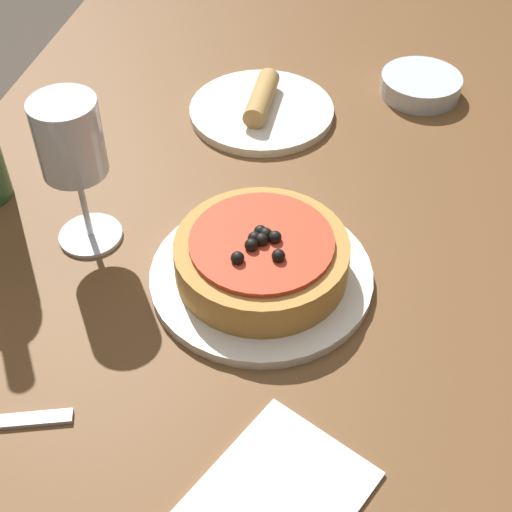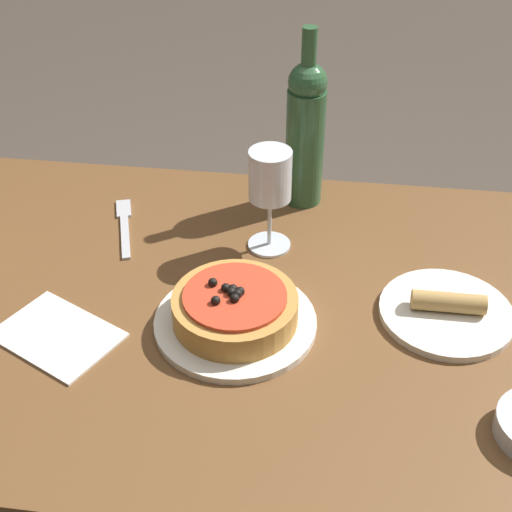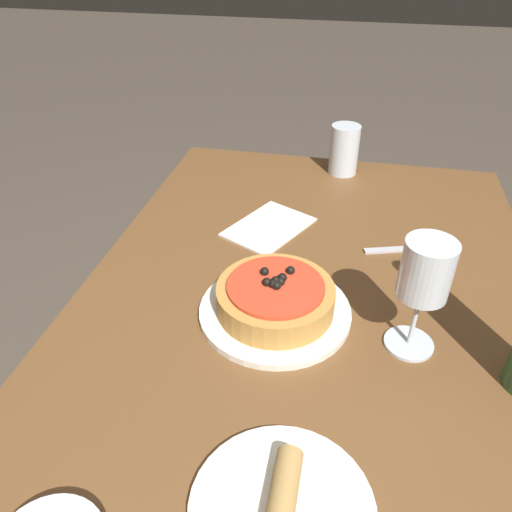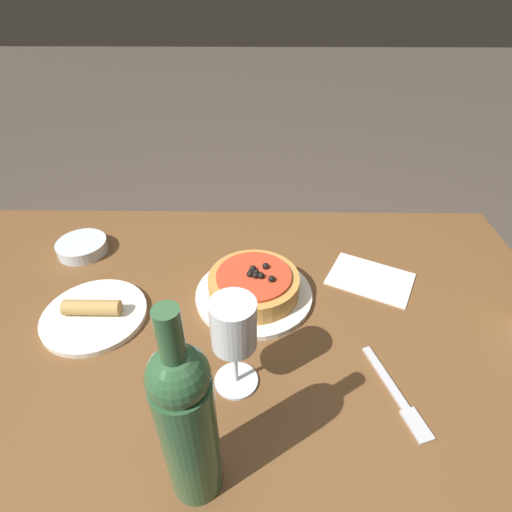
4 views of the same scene
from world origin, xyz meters
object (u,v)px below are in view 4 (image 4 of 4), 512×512
at_px(pizza, 254,284).
at_px(wine_bottle, 187,423).
at_px(fork, 398,397).
at_px(side_plate, 94,314).
at_px(side_bowl, 82,247).
at_px(dinner_plate, 254,295).
at_px(wine_glass, 234,329).
at_px(dining_table, 194,344).

distance_m(pizza, wine_bottle, 0.39).
xyz_separation_m(fork, side_plate, (0.55, -0.17, 0.01)).
relative_size(side_bowl, side_plate, 0.57).
bearing_deg(wine_bottle, side_bowl, -56.43).
distance_m(dinner_plate, wine_glass, 0.24).
height_order(pizza, side_bowl, pizza).
bearing_deg(pizza, dining_table, 21.58).
height_order(pizza, wine_glass, wine_glass).
relative_size(fork, side_plate, 0.89).
relative_size(pizza, side_bowl, 1.60).
distance_m(dinner_plate, side_plate, 0.32).
bearing_deg(side_bowl, wine_glass, 137.13).
bearing_deg(pizza, fork, 135.40).
relative_size(wine_bottle, fork, 1.82).
xyz_separation_m(side_bowl, side_plate, (-0.10, 0.22, -0.00)).
relative_size(dinner_plate, fork, 1.35).
height_order(wine_glass, side_bowl, wine_glass).
height_order(dinner_plate, pizza, pizza).
bearing_deg(wine_bottle, side_plate, -51.08).
height_order(dinner_plate, wine_bottle, wine_bottle).
xyz_separation_m(wine_glass, side_plate, (0.29, -0.14, -0.12)).
distance_m(wine_glass, wine_bottle, 0.16).
xyz_separation_m(dining_table, side_bowl, (0.29, -0.20, 0.11)).
bearing_deg(side_plate, dining_table, -175.97).
relative_size(dining_table, fork, 8.32).
distance_m(fork, side_plate, 0.58).
height_order(wine_glass, fork, wine_glass).
relative_size(dinner_plate, side_bowl, 2.09).
xyz_separation_m(dinner_plate, side_plate, (0.31, 0.06, 0.00)).
bearing_deg(side_plate, dinner_plate, -168.54).
bearing_deg(pizza, wine_glass, 82.79).
bearing_deg(wine_glass, dinner_plate, -97.18).
bearing_deg(fork, dining_table, -134.51).
distance_m(dinner_plate, fork, 0.33).
bearing_deg(pizza, side_bowl, -20.18).
bearing_deg(dinner_plate, fork, 135.42).
distance_m(pizza, side_plate, 0.32).
relative_size(pizza, wine_glass, 1.02).
distance_m(wine_glass, fork, 0.29).
bearing_deg(wine_bottle, fork, -157.23).
bearing_deg(fork, side_bowl, -138.46).
relative_size(pizza, side_plate, 0.92).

